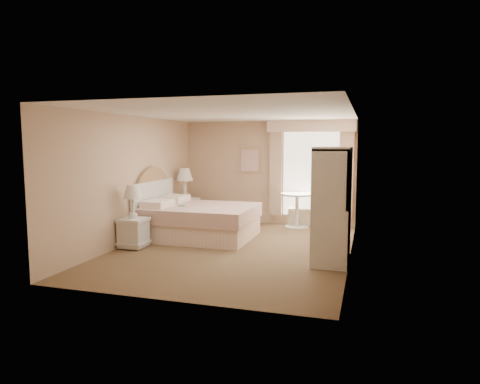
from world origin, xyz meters
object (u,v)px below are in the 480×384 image
(nightstand_near, at_px, (133,225))
(round_table, at_px, (297,205))
(cafe_chair, at_px, (325,213))
(bed, at_px, (194,219))
(armoire, at_px, (333,214))
(nightstand_far, at_px, (185,204))

(nightstand_near, distance_m, round_table, 3.87)
(cafe_chair, bearing_deg, bed, 166.39)
(round_table, bearing_deg, armoire, -69.09)
(cafe_chair, relative_size, armoire, 0.52)
(nightstand_near, height_order, round_table, nightstand_near)
(bed, height_order, cafe_chair, bed)
(nightstand_near, bearing_deg, bed, 58.39)
(cafe_chair, bearing_deg, nightstand_far, 145.00)
(bed, bearing_deg, nightstand_near, -121.61)
(nightstand_far, relative_size, round_table, 1.68)
(round_table, bearing_deg, nightstand_near, -132.72)
(armoire, bearing_deg, cafe_chair, 100.21)
(armoire, bearing_deg, nightstand_far, 148.80)
(bed, distance_m, armoire, 3.13)
(round_table, distance_m, armoire, 2.89)
(nightstand_near, height_order, armoire, armoire)
(bed, bearing_deg, armoire, -19.39)
(cafe_chair, bearing_deg, armoire, -101.53)
(nightstand_near, relative_size, nightstand_far, 0.87)
(nightstand_far, height_order, cafe_chair, nightstand_far)
(armoire, bearing_deg, round_table, 110.91)
(bed, height_order, round_table, bed)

